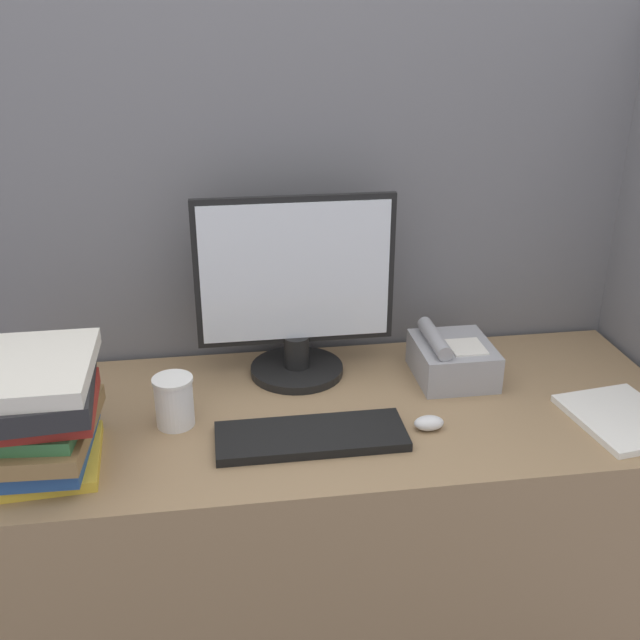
{
  "coord_description": "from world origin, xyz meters",
  "views": [
    {
      "loc": [
        -0.25,
        -1.14,
        1.63
      ],
      "look_at": [
        -0.04,
        0.35,
        0.97
      ],
      "focal_mm": 42.0,
      "sensor_mm": 36.0,
      "label": 1
    }
  ],
  "objects_px": {
    "keyboard": "(311,436)",
    "coffee_cup": "(174,401)",
    "book_stack": "(40,412)",
    "desk_telephone": "(452,359)",
    "mouse": "(429,423)",
    "monitor": "(296,296)"
  },
  "relations": [
    {
      "from": "keyboard",
      "to": "coffee_cup",
      "type": "xyz_separation_m",
      "value": [
        -0.28,
        0.11,
        0.05
      ]
    },
    {
      "from": "book_stack",
      "to": "coffee_cup",
      "type": "bearing_deg",
      "value": 25.18
    },
    {
      "from": "coffee_cup",
      "to": "desk_telephone",
      "type": "height_order",
      "value": "desk_telephone"
    },
    {
      "from": "coffee_cup",
      "to": "book_stack",
      "type": "height_order",
      "value": "book_stack"
    },
    {
      "from": "coffee_cup",
      "to": "keyboard",
      "type": "bearing_deg",
      "value": -20.74
    },
    {
      "from": "mouse",
      "to": "desk_telephone",
      "type": "relative_size",
      "value": 0.32
    },
    {
      "from": "monitor",
      "to": "coffee_cup",
      "type": "distance_m",
      "value": 0.38
    },
    {
      "from": "book_stack",
      "to": "desk_telephone",
      "type": "xyz_separation_m",
      "value": [
        0.91,
        0.24,
        -0.07
      ]
    },
    {
      "from": "mouse",
      "to": "book_stack",
      "type": "relative_size",
      "value": 0.21
    },
    {
      "from": "monitor",
      "to": "book_stack",
      "type": "distance_m",
      "value": 0.63
    },
    {
      "from": "keyboard",
      "to": "book_stack",
      "type": "height_order",
      "value": "book_stack"
    },
    {
      "from": "mouse",
      "to": "book_stack",
      "type": "bearing_deg",
      "value": -178.86
    },
    {
      "from": "monitor",
      "to": "mouse",
      "type": "bearing_deg",
      "value": -50.41
    },
    {
      "from": "coffee_cup",
      "to": "desk_telephone",
      "type": "xyz_separation_m",
      "value": [
        0.66,
        0.13,
        -0.01
      ]
    },
    {
      "from": "keyboard",
      "to": "book_stack",
      "type": "bearing_deg",
      "value": -179.03
    },
    {
      "from": "coffee_cup",
      "to": "monitor",
      "type": "bearing_deg",
      "value": 34.99
    },
    {
      "from": "desk_telephone",
      "to": "coffee_cup",
      "type": "bearing_deg",
      "value": -169.26
    },
    {
      "from": "mouse",
      "to": "book_stack",
      "type": "height_order",
      "value": "book_stack"
    },
    {
      "from": "monitor",
      "to": "book_stack",
      "type": "bearing_deg",
      "value": -149.29
    },
    {
      "from": "coffee_cup",
      "to": "desk_telephone",
      "type": "bearing_deg",
      "value": 10.74
    },
    {
      "from": "keyboard",
      "to": "mouse",
      "type": "relative_size",
      "value": 6.13
    },
    {
      "from": "mouse",
      "to": "book_stack",
      "type": "xyz_separation_m",
      "value": [
        -0.79,
        -0.02,
        0.1
      ]
    }
  ]
}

